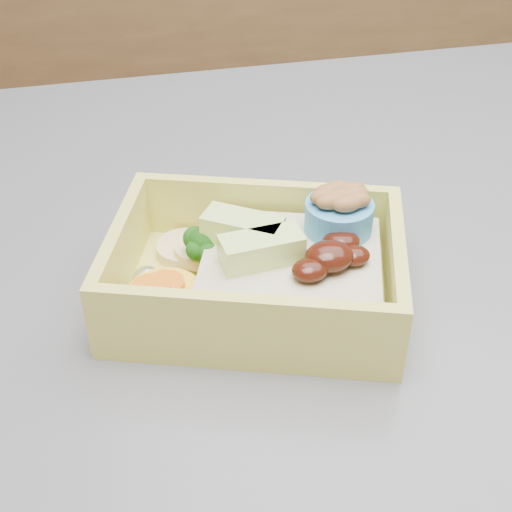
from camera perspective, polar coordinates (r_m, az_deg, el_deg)
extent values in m
cube|color=brown|center=(1.83, -15.05, 9.89)|extent=(3.20, 0.60, 0.90)
cube|color=#D4CF57|center=(0.48, 0.00, -3.10)|extent=(0.22, 0.19, 0.01)
cube|color=#D4CF57|center=(0.52, 0.76, 3.72)|extent=(0.18, 0.07, 0.05)
cube|color=#D4CF57|center=(0.42, -0.94, -5.78)|extent=(0.18, 0.07, 0.05)
cube|color=#D4CF57|center=(0.47, 11.06, -1.22)|extent=(0.05, 0.12, 0.05)
cube|color=#D4CF57|center=(0.48, -10.70, 0.18)|extent=(0.05, 0.12, 0.05)
cube|color=tan|center=(0.47, 2.80, -1.51)|extent=(0.14, 0.14, 0.03)
ellipsoid|color=black|center=(0.45, 5.88, -0.02)|extent=(0.04, 0.04, 0.02)
ellipsoid|color=black|center=(0.47, 6.82, 1.12)|extent=(0.03, 0.03, 0.01)
ellipsoid|color=black|center=(0.44, 4.32, -1.14)|extent=(0.03, 0.03, 0.01)
ellipsoid|color=black|center=(0.46, 7.85, 0.03)|extent=(0.03, 0.02, 0.01)
cube|color=#CCF07D|center=(0.45, 0.44, 0.56)|extent=(0.05, 0.03, 0.02)
cube|color=#CCF07D|center=(0.47, -1.08, 2.17)|extent=(0.06, 0.05, 0.02)
cylinder|color=#76A357|center=(0.49, -4.07, -0.58)|extent=(0.01, 0.01, 0.02)
sphere|color=#174F12|center=(0.48, -4.17, 1.21)|extent=(0.02, 0.02, 0.02)
sphere|color=#174F12|center=(0.48, -3.10, 1.24)|extent=(0.02, 0.02, 0.02)
sphere|color=#174F12|center=(0.49, -4.91, 1.42)|extent=(0.02, 0.02, 0.02)
sphere|color=#174F12|center=(0.48, -3.93, 0.37)|extent=(0.01, 0.01, 0.01)
sphere|color=#174F12|center=(0.48, -4.77, 0.50)|extent=(0.01, 0.01, 0.01)
sphere|color=#174F12|center=(0.49, -3.97, 1.55)|extent=(0.01, 0.01, 0.01)
cylinder|color=yellow|center=(0.46, -7.23, -3.69)|extent=(0.05, 0.05, 0.02)
cylinder|color=orange|center=(0.45, -7.27, -2.21)|extent=(0.03, 0.03, 0.00)
cylinder|color=orange|center=(0.45, -8.40, -2.52)|extent=(0.03, 0.03, 0.00)
cylinder|color=#D7B47C|center=(0.51, -5.63, 0.58)|extent=(0.04, 0.04, 0.01)
cylinder|color=#D7B47C|center=(0.50, -4.16, 0.54)|extent=(0.04, 0.04, 0.01)
ellipsoid|color=white|center=(0.51, -1.81, 1.42)|extent=(0.02, 0.02, 0.02)
ellipsoid|color=white|center=(0.48, -8.67, -1.97)|extent=(0.02, 0.02, 0.02)
cylinder|color=#3E8ED5|center=(0.48, 6.64, 3.13)|extent=(0.05, 0.05, 0.02)
ellipsoid|color=brown|center=(0.48, 6.77, 4.72)|extent=(0.02, 0.02, 0.01)
ellipsoid|color=brown|center=(0.48, 7.91, 4.91)|extent=(0.02, 0.02, 0.01)
ellipsoid|color=brown|center=(0.48, 5.77, 5.12)|extent=(0.02, 0.02, 0.01)
ellipsoid|color=brown|center=(0.47, 7.27, 4.15)|extent=(0.02, 0.02, 0.01)
ellipsoid|color=brown|center=(0.47, 5.99, 4.37)|extent=(0.02, 0.02, 0.01)
ellipsoid|color=brown|center=(0.47, 8.04, 4.44)|extent=(0.02, 0.02, 0.01)
ellipsoid|color=brown|center=(0.48, 6.54, 5.39)|extent=(0.02, 0.02, 0.01)
ellipsoid|color=brown|center=(0.48, 7.66, 5.25)|extent=(0.02, 0.02, 0.01)
ellipsoid|color=brown|center=(0.47, 5.50, 4.74)|extent=(0.02, 0.02, 0.01)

